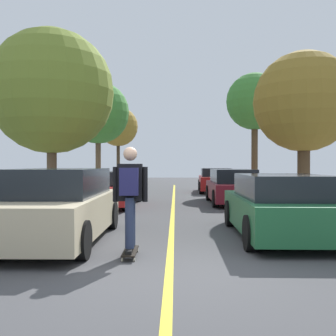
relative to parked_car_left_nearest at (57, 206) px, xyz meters
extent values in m
plane|color=#424244|center=(2.29, -2.17, -0.71)|extent=(80.00, 80.00, 0.00)
cube|color=gold|center=(2.29, 1.83, -0.71)|extent=(0.12, 39.20, 0.01)
cube|color=#BCAD89|center=(0.00, -0.05, -0.17)|extent=(1.88, 4.49, 0.72)
cube|color=black|center=(0.00, 0.13, 0.47)|extent=(1.65, 2.79, 0.54)
cylinder|color=black|center=(0.88, -1.59, -0.39)|extent=(0.22, 0.64, 0.64)
cylinder|color=black|center=(0.86, 1.50, -0.39)|extent=(0.22, 0.64, 0.64)
cylinder|color=black|center=(-0.88, 1.49, -0.39)|extent=(0.22, 0.64, 0.64)
cube|color=maroon|center=(0.00, 6.80, -0.23)|extent=(1.90, 4.75, 0.60)
cube|color=black|center=(0.00, 6.91, 0.32)|extent=(1.62, 2.81, 0.49)
cylinder|color=black|center=(0.76, 5.12, -0.39)|extent=(0.24, 0.65, 0.64)
cylinder|color=black|center=(-0.86, 5.18, -0.39)|extent=(0.24, 0.65, 0.64)
cylinder|color=black|center=(0.87, 8.42, -0.39)|extent=(0.24, 0.65, 0.64)
cylinder|color=black|center=(-0.76, 8.47, -0.39)|extent=(0.24, 0.65, 0.64)
cube|color=#1E5B33|center=(4.59, 0.53, -0.20)|extent=(1.88, 4.24, 0.67)
cube|color=black|center=(4.58, 0.32, 0.38)|extent=(1.64, 2.55, 0.47)
cylinder|color=black|center=(3.74, 1.95, -0.39)|extent=(0.23, 0.64, 0.64)
cylinder|color=black|center=(5.46, 1.94, -0.39)|extent=(0.23, 0.64, 0.64)
cylinder|color=black|center=(3.72, -0.87, -0.39)|extent=(0.23, 0.64, 0.64)
cube|color=maroon|center=(4.59, 7.57, -0.20)|extent=(1.72, 4.23, 0.65)
cube|color=black|center=(4.59, 7.49, 0.38)|extent=(1.51, 2.67, 0.51)
cylinder|color=black|center=(3.79, 8.98, -0.39)|extent=(0.22, 0.64, 0.64)
cylinder|color=black|center=(5.37, 8.98, -0.39)|extent=(0.22, 0.64, 0.64)
cylinder|color=black|center=(3.80, 6.15, -0.39)|extent=(0.22, 0.64, 0.64)
cylinder|color=black|center=(5.38, 6.15, -0.39)|extent=(0.22, 0.64, 0.64)
cube|color=maroon|center=(4.59, 14.01, -0.18)|extent=(1.90, 4.34, 0.70)
cube|color=black|center=(4.59, 14.09, 0.39)|extent=(1.63, 2.58, 0.44)
cylinder|color=black|center=(3.83, 15.48, -0.39)|extent=(0.24, 0.65, 0.64)
cylinder|color=black|center=(5.45, 15.42, -0.39)|extent=(0.24, 0.65, 0.64)
cylinder|color=black|center=(3.72, 12.60, -0.39)|extent=(0.24, 0.65, 0.64)
cylinder|color=black|center=(5.35, 12.54, -0.39)|extent=(0.24, 0.65, 0.64)
cylinder|color=brown|center=(-2.12, 6.44, 0.73)|extent=(0.35, 0.35, 2.60)
sphere|color=olive|center=(-2.12, 6.44, 3.47)|extent=(4.51, 4.51, 4.51)
cylinder|color=brown|center=(-2.12, 15.08, 1.09)|extent=(0.31, 0.31, 3.31)
sphere|color=#3D7F33|center=(-2.12, 15.08, 3.83)|extent=(3.60, 3.60, 3.60)
cylinder|color=#3D2D1E|center=(-2.12, 23.13, 1.21)|extent=(0.26, 0.26, 3.56)
sphere|color=olive|center=(-2.12, 23.13, 3.79)|extent=(3.08, 3.08, 3.08)
cylinder|color=#4C3823|center=(6.71, 5.57, 0.74)|extent=(0.41, 0.41, 2.62)
sphere|color=olive|center=(6.71, 5.57, 2.94)|extent=(3.38, 3.38, 3.38)
cylinder|color=#4C3823|center=(6.71, 13.90, 1.50)|extent=(0.35, 0.35, 4.14)
sphere|color=#3D7F33|center=(6.71, 13.90, 4.27)|extent=(3.10, 3.10, 3.10)
cube|color=black|center=(1.63, -1.33, -0.62)|extent=(0.24, 0.84, 0.02)
cylinder|color=beige|center=(1.53, -0.99, -0.68)|extent=(0.03, 0.06, 0.06)
cylinder|color=beige|center=(1.72, -0.98, -0.68)|extent=(0.03, 0.06, 0.06)
cylinder|color=beige|center=(1.54, -1.67, -0.68)|extent=(0.03, 0.06, 0.06)
cylinder|color=beige|center=(1.73, -1.66, -0.68)|extent=(0.03, 0.06, 0.06)
cube|color=#99999E|center=(1.62, -0.99, -0.64)|extent=(0.10, 0.04, 0.02)
cube|color=#99999E|center=(1.64, -1.67, -0.64)|extent=(0.10, 0.04, 0.02)
cube|color=black|center=(1.63, -1.11, -0.57)|extent=(0.11, 0.26, 0.06)
cube|color=black|center=(1.64, -1.55, -0.57)|extent=(0.11, 0.26, 0.06)
cylinder|color=#283351|center=(1.63, -1.20, -0.13)|extent=(0.15, 0.15, 0.83)
cylinder|color=#283351|center=(1.63, -1.45, -0.13)|extent=(0.15, 0.15, 0.83)
cube|color=black|center=(1.63, -1.33, 0.53)|extent=(0.40, 0.23, 0.61)
sphere|color=tan|center=(1.63, -1.33, 1.00)|extent=(0.23, 0.23, 0.23)
cylinder|color=black|center=(1.39, -1.33, 0.49)|extent=(0.09, 0.09, 0.58)
cylinder|color=black|center=(1.88, -1.32, 0.49)|extent=(0.09, 0.09, 0.58)
cube|color=#1E1E4C|center=(1.64, -1.53, 0.55)|extent=(0.30, 0.19, 0.44)
camera|label=1|loc=(2.38, -7.89, 0.83)|focal=42.44mm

